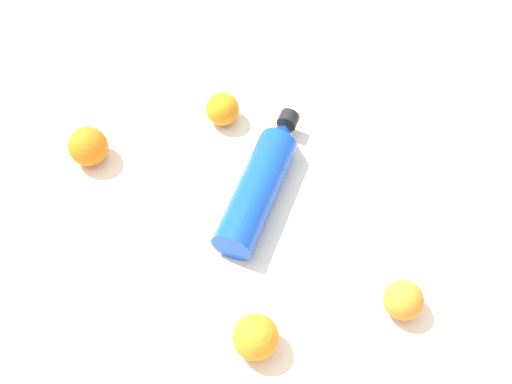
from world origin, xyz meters
The scene contains 6 objects.
ground_plane centered at (0.00, 0.00, 0.00)m, with size 2.40×2.40×0.00m, color silver.
water_bottle centered at (-0.04, -0.05, 0.04)m, with size 0.13×0.30×0.07m.
orange_0 centered at (0.11, -0.15, 0.03)m, with size 0.06×0.06×0.06m, color orange.
orange_1 centered at (0.26, 0.06, 0.04)m, with size 0.07×0.07×0.07m, color orange.
orange_2 centered at (-0.35, 0.02, 0.03)m, with size 0.06×0.06×0.06m, color orange.
orange_3 centered at (-0.19, 0.19, 0.04)m, with size 0.07×0.07×0.07m, color orange.
Camera 1 is at (-0.37, 0.48, 0.98)m, focal length 45.84 mm.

